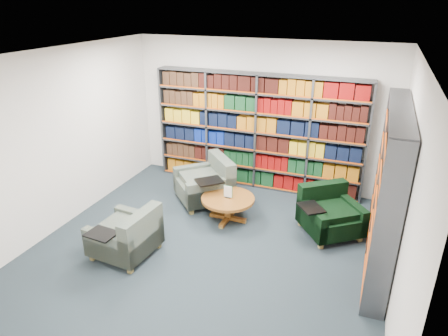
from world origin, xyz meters
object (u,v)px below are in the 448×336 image
(chair_teal_left, at_px, (208,184))
(chair_green_right, at_px, (328,214))
(chair_teal_front, at_px, (129,237))
(coffee_table, at_px, (228,202))

(chair_teal_left, bearing_deg, chair_green_right, -7.19)
(chair_green_right, xyz_separation_m, chair_teal_front, (-2.57, -1.71, -0.00))
(chair_green_right, bearing_deg, chair_teal_left, 172.81)
(chair_teal_left, height_order, coffee_table, chair_teal_left)
(chair_green_right, relative_size, coffee_table, 1.29)
(chair_green_right, distance_m, chair_teal_front, 3.09)
(chair_green_right, height_order, chair_teal_front, same)
(coffee_table, bearing_deg, chair_green_right, 9.06)
(chair_green_right, bearing_deg, chair_teal_front, -146.34)
(chair_teal_left, relative_size, chair_teal_front, 1.28)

